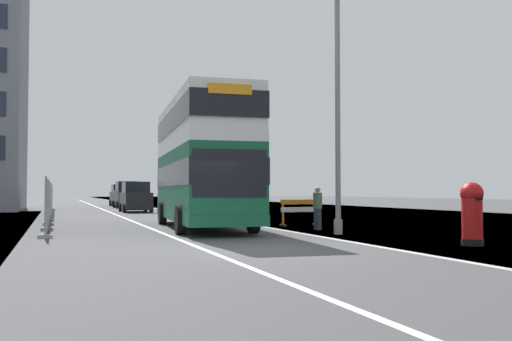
% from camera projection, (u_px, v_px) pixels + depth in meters
% --- Properties ---
extents(ground, '(140.00, 280.00, 0.10)m').
position_uv_depth(ground, '(272.00, 251.00, 14.27)').
color(ground, '#424244').
extents(double_decker_bus, '(3.37, 10.53, 5.00)m').
position_uv_depth(double_decker_bus, '(202.00, 161.00, 22.38)').
color(double_decker_bus, '#145638').
rests_on(double_decker_bus, ground).
extents(lamppost_foreground, '(0.29, 0.70, 8.99)m').
position_uv_depth(lamppost_foreground, '(338.00, 109.00, 19.19)').
color(lamppost_foreground, gray).
rests_on(lamppost_foreground, ground).
extents(red_pillar_postbox, '(0.61, 0.61, 1.71)m').
position_uv_depth(red_pillar_postbox, '(472.00, 211.00, 15.13)').
color(red_pillar_postbox, black).
rests_on(red_pillar_postbox, ground).
extents(roadworks_barrier, '(1.75, 0.60, 1.11)m').
position_uv_depth(roadworks_barrier, '(300.00, 209.00, 23.55)').
color(roadworks_barrier, orange).
rests_on(roadworks_barrier, ground).
extents(construction_site_fence, '(0.44, 27.40, 1.92)m').
position_uv_depth(construction_site_fence, '(50.00, 201.00, 30.17)').
color(construction_site_fence, '#A8AAAD').
rests_on(construction_site_fence, ground).
extents(car_oncoming_near, '(2.01, 4.15, 2.12)m').
position_uv_depth(car_oncoming_near, '(136.00, 198.00, 39.44)').
color(car_oncoming_near, black).
rests_on(car_oncoming_near, ground).
extents(car_receding_mid, '(2.00, 4.44, 2.30)m').
position_uv_depth(car_receding_mid, '(127.00, 196.00, 48.68)').
color(car_receding_mid, black).
rests_on(car_receding_mid, ground).
extents(car_receding_far, '(2.05, 4.44, 2.11)m').
position_uv_depth(car_receding_far, '(121.00, 196.00, 54.78)').
color(car_receding_far, black).
rests_on(car_receding_far, ground).
extents(bare_tree_far_verge_mid, '(2.42, 2.68, 3.98)m').
position_uv_depth(bare_tree_far_verge_mid, '(3.00, 185.00, 50.65)').
color(bare_tree_far_verge_mid, '#4C3D2D').
rests_on(bare_tree_far_verge_mid, ground).
extents(pedestrian_at_kerb, '(0.34, 0.34, 1.63)m').
position_uv_depth(pedestrian_at_kerb, '(318.00, 208.00, 21.26)').
color(pedestrian_at_kerb, '#2D3342').
rests_on(pedestrian_at_kerb, ground).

